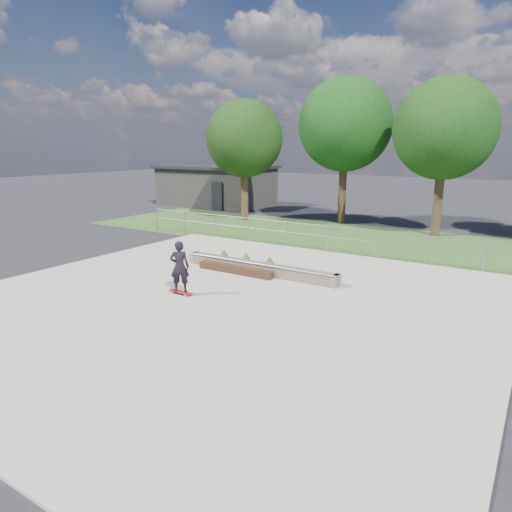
{
  "coord_description": "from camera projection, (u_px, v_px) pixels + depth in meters",
  "views": [
    {
      "loc": [
        7.64,
        -10.1,
        4.42
      ],
      "look_at": [
        0.2,
        1.5,
        1.1
      ],
      "focal_mm": 32.0,
      "sensor_mm": 36.0,
      "label": 1
    }
  ],
  "objects": [
    {
      "name": "ground",
      "position": [
        223.0,
        302.0,
        13.31
      ],
      "size": [
        120.0,
        120.0,
        0.0
      ],
      "primitive_type": "plane",
      "color": "black",
      "rests_on": "ground"
    },
    {
      "name": "grass_verge",
      "position": [
        357.0,
        239.0,
        22.31
      ],
      "size": [
        30.0,
        8.0,
        0.02
      ],
      "primitive_type": "cube",
      "color": "#2C4B1E",
      "rests_on": "ground"
    },
    {
      "name": "concrete_slab",
      "position": [
        223.0,
        301.0,
        13.3
      ],
      "size": [
        15.0,
        15.0,
        0.06
      ],
      "primitive_type": "cube",
      "color": "gray",
      "rests_on": "ground"
    },
    {
      "name": "fence",
      "position": [
        329.0,
        235.0,
        19.27
      ],
      "size": [
        20.06,
        0.06,
        1.2
      ],
      "color": "gray",
      "rests_on": "ground"
    },
    {
      "name": "building",
      "position": [
        216.0,
        185.0,
        35.03
      ],
      "size": [
        8.4,
        5.4,
        3.0
      ],
      "color": "#282624",
      "rests_on": "ground"
    },
    {
      "name": "tree_far_left",
      "position": [
        244.0,
        139.0,
        27.01
      ],
      "size": [
        4.55,
        4.55,
        7.15
      ],
      "color": "#382516",
      "rests_on": "ground"
    },
    {
      "name": "tree_mid_left",
      "position": [
        345.0,
        125.0,
        25.59
      ],
      "size": [
        5.25,
        5.25,
        8.25
      ],
      "color": "#311D13",
      "rests_on": "ground"
    },
    {
      "name": "tree_mid_right",
      "position": [
        445.0,
        129.0,
        21.97
      ],
      "size": [
        4.9,
        4.9,
        7.7
      ],
      "color": "#342315",
      "rests_on": "ground"
    },
    {
      "name": "grind_ledge",
      "position": [
        259.0,
        268.0,
        15.99
      ],
      "size": [
        6.0,
        0.44,
        0.43
      ],
      "color": "brown",
      "rests_on": "concrete_slab"
    },
    {
      "name": "planter_bed",
      "position": [
        243.0,
        265.0,
        16.46
      ],
      "size": [
        3.0,
        1.2,
        0.61
      ],
      "color": "black",
      "rests_on": "concrete_slab"
    },
    {
      "name": "skateboarder",
      "position": [
        180.0,
        267.0,
        13.59
      ],
      "size": [
        0.8,
        0.63,
        1.65
      ],
      "color": "white",
      "rests_on": "concrete_slab"
    }
  ]
}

